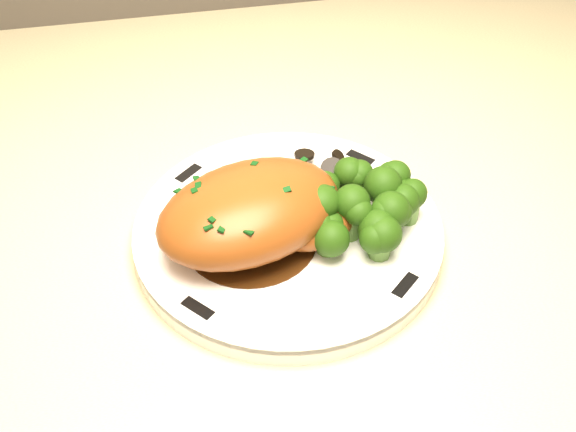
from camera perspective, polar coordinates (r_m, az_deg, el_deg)
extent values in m
cylinder|color=white|center=(0.56, 0.00, -1.34)|extent=(0.30, 0.30, 0.02)
cube|color=black|center=(0.62, 5.75, 4.61)|extent=(0.02, 0.02, 0.00)
cube|color=black|center=(0.61, -7.87, 3.35)|extent=(0.02, 0.02, 0.00)
cube|color=black|center=(0.50, -7.14, -7.26)|extent=(0.02, 0.02, 0.00)
cube|color=black|center=(0.52, 9.24, -5.43)|extent=(0.02, 0.02, 0.00)
cylinder|color=#371C0A|center=(0.55, -2.98, -1.79)|extent=(0.10, 0.10, 0.00)
ellipsoid|color=#964A1A|center=(0.53, -3.08, 0.34)|extent=(0.16, 0.14, 0.05)
ellipsoid|color=#964A1A|center=(0.53, 2.02, -0.52)|extent=(0.08, 0.07, 0.03)
cube|color=#0B380E|center=(0.50, -7.73, 0.86)|extent=(0.01, 0.00, 0.00)
cube|color=#0B380E|center=(0.51, -6.01, 1.81)|extent=(0.01, 0.00, 0.00)
cube|color=#0B380E|center=(0.51, -4.29, 2.58)|extent=(0.01, 0.00, 0.00)
cube|color=#0B380E|center=(0.51, -2.60, 3.19)|extent=(0.01, 0.00, 0.00)
cube|color=#0B380E|center=(0.52, -0.93, 3.65)|extent=(0.01, 0.00, 0.00)
cube|color=#0B380E|center=(0.53, 0.68, 3.92)|extent=(0.01, 0.00, 0.00)
cylinder|color=black|center=(0.60, 3.60, 3.21)|extent=(0.01, 0.01, 0.01)
cylinder|color=black|center=(0.60, 3.20, 3.82)|extent=(0.02, 0.02, 0.01)
cylinder|color=black|center=(0.61, 2.41, 4.27)|extent=(0.02, 0.02, 0.01)
cylinder|color=black|center=(0.61, 1.36, 3.98)|extent=(0.02, 0.02, 0.01)
cylinder|color=black|center=(0.61, 0.29, 4.03)|extent=(0.02, 0.02, 0.01)
cylinder|color=black|center=(0.60, -0.62, 3.89)|extent=(0.02, 0.02, 0.01)
cylinder|color=black|center=(0.60, -1.19, 3.08)|extent=(0.02, 0.02, 0.01)
cylinder|color=black|center=(0.59, -1.31, 2.77)|extent=(0.02, 0.02, 0.00)
cylinder|color=black|center=(0.58, -0.93, 2.52)|extent=(0.02, 0.02, 0.01)
cylinder|color=black|center=(0.58, -0.12, 1.86)|extent=(0.02, 0.02, 0.01)
cylinder|color=black|center=(0.58, 0.96, 1.96)|extent=(0.02, 0.02, 0.01)
cylinder|color=black|center=(0.58, 2.08, 2.29)|extent=(0.02, 0.02, 0.01)
cylinder|color=black|center=(0.59, 2.99, 2.26)|extent=(0.03, 0.03, 0.01)
cylinder|color=black|center=(0.59, 3.54, 2.91)|extent=(0.03, 0.03, 0.01)
cylinder|color=#5D8E3C|center=(0.56, 2.97, 1.06)|extent=(0.02, 0.02, 0.02)
sphere|color=black|center=(0.55, 3.02, 2.20)|extent=(0.02, 0.02, 0.02)
cylinder|color=#5D8E3C|center=(0.57, 5.15, 1.91)|extent=(0.02, 0.02, 0.02)
sphere|color=black|center=(0.56, 5.24, 3.05)|extent=(0.02, 0.02, 0.02)
cylinder|color=#5D8E3C|center=(0.57, 7.83, 1.43)|extent=(0.02, 0.02, 0.02)
sphere|color=black|center=(0.56, 7.97, 2.56)|extent=(0.02, 0.02, 0.02)
cylinder|color=#5D8E3C|center=(0.54, 4.91, -0.74)|extent=(0.02, 0.02, 0.02)
sphere|color=black|center=(0.53, 5.00, 0.41)|extent=(0.02, 0.02, 0.02)
cylinder|color=#5D8E3C|center=(0.55, 7.89, -0.62)|extent=(0.02, 0.02, 0.02)
sphere|color=black|center=(0.54, 8.04, 0.52)|extent=(0.02, 0.02, 0.02)
cylinder|color=#5D8E3C|center=(0.56, 9.50, 0.50)|extent=(0.02, 0.02, 0.02)
sphere|color=black|center=(0.55, 9.67, 1.63)|extent=(0.02, 0.02, 0.02)
cylinder|color=#5D8E3C|center=(0.53, 3.13, -1.93)|extent=(0.02, 0.02, 0.02)
sphere|color=black|center=(0.52, 3.19, -0.78)|extent=(0.02, 0.02, 0.02)
cylinder|color=#5D8E3C|center=(0.53, 7.28, -2.28)|extent=(0.02, 0.02, 0.02)
sphere|color=black|center=(0.52, 7.42, -1.14)|extent=(0.02, 0.02, 0.02)
cylinder|color=#5D8E3C|center=(0.55, 1.71, -0.28)|extent=(0.02, 0.02, 0.02)
sphere|color=black|center=(0.54, 1.74, 0.87)|extent=(0.02, 0.02, 0.02)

